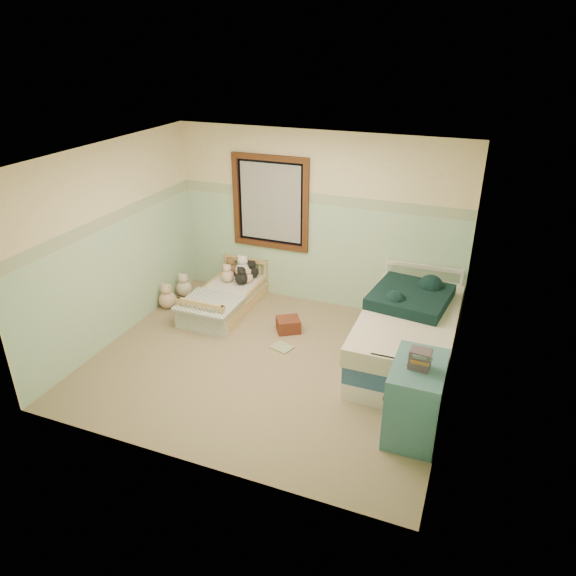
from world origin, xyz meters
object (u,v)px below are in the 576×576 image
at_px(plush_floor_tan, 168,300).
at_px(twin_bed_frame, 405,353).
at_px(plush_floor_cream, 184,288).
at_px(dresser, 415,399).
at_px(toddler_bed_frame, 226,304).
at_px(floor_book, 282,347).
at_px(red_pillow, 288,325).

bearing_deg(plush_floor_tan, twin_bed_frame, -2.31).
relative_size(plush_floor_cream, twin_bed_frame, 0.12).
xyz_separation_m(plush_floor_cream, plush_floor_tan, (-0.01, -0.43, 0.01)).
distance_m(plush_floor_cream, dresser, 4.19).
xyz_separation_m(plush_floor_tan, twin_bed_frame, (3.49, -0.14, -0.02)).
xyz_separation_m(toddler_bed_frame, plush_floor_tan, (-0.82, -0.26, 0.03)).
bearing_deg(twin_bed_frame, toddler_bed_frame, 171.49).
bearing_deg(dresser, twin_bed_frame, 103.15).
bearing_deg(dresser, floor_book, 151.94).
height_order(plush_floor_tan, twin_bed_frame, plush_floor_tan).
bearing_deg(plush_floor_cream, plush_floor_tan, -91.77).
bearing_deg(twin_bed_frame, red_pillow, 174.65).
height_order(plush_floor_cream, plush_floor_tan, plush_floor_tan).
distance_m(toddler_bed_frame, twin_bed_frame, 2.70).
height_order(twin_bed_frame, floor_book, twin_bed_frame).
relative_size(plush_floor_cream, red_pillow, 0.81).
relative_size(plush_floor_tan, twin_bed_frame, 0.12).
bearing_deg(floor_book, plush_floor_tan, -174.42).
bearing_deg(floor_book, red_pillow, 118.59).
height_order(plush_floor_cream, dresser, dresser).
height_order(twin_bed_frame, red_pillow, twin_bed_frame).
height_order(toddler_bed_frame, plush_floor_tan, plush_floor_tan).
distance_m(plush_floor_cream, red_pillow, 1.92).
xyz_separation_m(plush_floor_tan, red_pillow, (1.89, 0.01, -0.03)).
relative_size(plush_floor_cream, plush_floor_tan, 0.95).
xyz_separation_m(dresser, red_pillow, (-1.89, 1.40, -0.30)).
bearing_deg(toddler_bed_frame, plush_floor_cream, 167.66).
bearing_deg(red_pillow, floor_book, -79.27).
relative_size(toddler_bed_frame, dresser, 1.81).
xyz_separation_m(plush_floor_tan, dresser, (3.78, -1.39, 0.27)).
relative_size(plush_floor_tan, dresser, 0.32).
xyz_separation_m(dresser, floor_book, (-1.81, 0.96, -0.38)).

